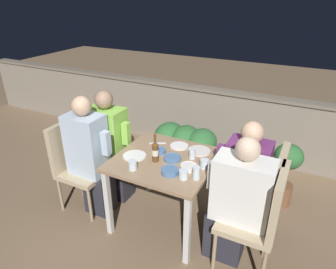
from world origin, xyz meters
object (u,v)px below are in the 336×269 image
chair_right_near (263,213)px  chair_right_far (266,190)px  chair_left_far (96,147)px  person_white_polo (236,202)px  person_blue_shirt (90,156)px  person_green_blouse (111,146)px  chair_left_near (75,158)px  person_purple_stripe (242,181)px  potted_plant (286,169)px  beer_bottle (155,151)px

chair_right_near → chair_right_far: bearing=96.3°
chair_left_far → person_white_polo: bearing=-9.8°
person_blue_shirt → person_green_blouse: (0.03, 0.30, -0.02)m
chair_left_near → chair_left_far: 0.30m
person_purple_stripe → potted_plant: bearing=62.8°
chair_left_near → beer_bottle: size_ratio=3.55×
chair_left_far → person_purple_stripe: bearing=1.2°
chair_left_near → beer_bottle: beer_bottle is taller
person_green_blouse → beer_bottle: bearing=-18.3°
chair_right_near → potted_plant: bearing=85.4°
chair_left_near → chair_left_far: size_ratio=1.00×
chair_right_far → potted_plant: bearing=79.9°
chair_right_far → potted_plant: size_ratio=1.30×
chair_right_near → chair_left_near: bearing=-179.8°
chair_right_far → chair_left_near: bearing=-170.1°
chair_left_near → person_blue_shirt: person_blue_shirt is taller
chair_left_near → person_green_blouse: (0.24, 0.30, 0.06)m
potted_plant → person_white_polo: bearing=-106.8°
person_white_polo → chair_right_near: bearing=0.0°
potted_plant → person_purple_stripe: bearing=-117.2°
chair_right_far → person_purple_stripe: 0.22m
chair_right_near → potted_plant: size_ratio=1.30×
person_blue_shirt → person_green_blouse: 0.30m
chair_left_near → chair_right_near: size_ratio=1.00×
potted_plant → person_green_blouse: bearing=-159.1°
chair_right_far → person_purple_stripe: size_ratio=0.81×
chair_left_near → potted_plant: chair_left_near is taller
chair_left_far → person_purple_stripe: person_purple_stripe is taller
chair_right_near → person_purple_stripe: 0.41m
person_blue_shirt → potted_plant: 2.05m
chair_right_far → person_green_blouse: bearing=-178.8°
person_green_blouse → chair_left_near: bearing=-129.3°
person_purple_stripe → chair_right_far: bearing=0.0°
person_blue_shirt → beer_bottle: bearing=5.6°
chair_left_far → person_green_blouse: (0.21, -0.00, 0.06)m
chair_right_far → beer_bottle: size_ratio=3.55×
beer_bottle → chair_left_far: bearing=165.9°
person_blue_shirt → chair_right_far: person_blue_shirt is taller
person_blue_shirt → person_purple_stripe: (1.46, 0.33, -0.05)m
chair_right_near → person_purple_stripe: size_ratio=0.81×
person_green_blouse → beer_bottle: size_ratio=4.61×
person_green_blouse → person_purple_stripe: size_ratio=1.05×
chair_left_far → chair_right_far: same height
chair_right_far → person_blue_shirt: bearing=-168.9°
person_white_polo → beer_bottle: (-0.79, 0.06, 0.25)m
potted_plant → chair_right_near: bearing=-94.6°
chair_right_far → beer_bottle: bearing=-164.9°
chair_right_near → potted_plant: 0.97m
chair_left_near → chair_right_far: size_ratio=1.00×
person_blue_shirt → person_green_blouse: bearing=84.0°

